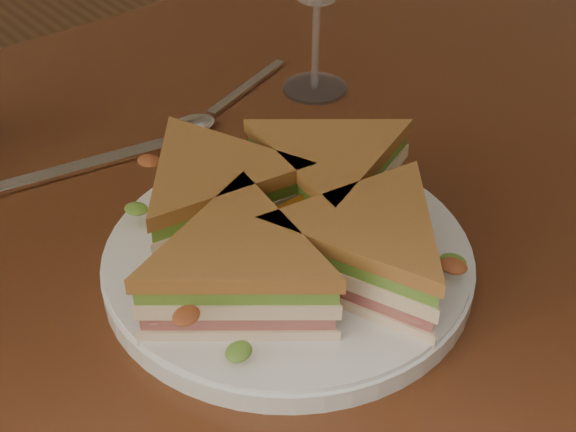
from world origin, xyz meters
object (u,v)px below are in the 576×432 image
(plate, at_px, (288,260))
(knife, at_px, (85,166))
(table, at_px, (259,278))
(spoon, at_px, (206,116))
(sandwich_wedges, at_px, (288,221))

(plate, xyz_separation_m, knife, (-0.05, 0.22, -0.01))
(table, height_order, spoon, spoon)
(table, bearing_deg, plate, -113.88)
(plate, bearing_deg, knife, 103.99)
(table, height_order, knife, knife)
(table, relative_size, knife, 5.62)
(sandwich_wedges, height_order, knife, sandwich_wedges)
(sandwich_wedges, bearing_deg, spoon, 70.63)
(plate, distance_m, sandwich_wedges, 0.04)
(table, distance_m, plate, 0.15)
(plate, height_order, sandwich_wedges, sandwich_wedges)
(plate, xyz_separation_m, sandwich_wedges, (-0.00, 0.00, 0.04))
(table, xyz_separation_m, sandwich_wedges, (-0.04, -0.09, 0.14))
(plate, distance_m, spoon, 0.23)
(sandwich_wedges, bearing_deg, table, 66.12)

